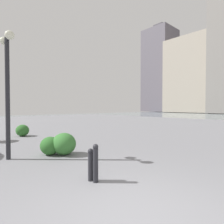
{
  "coord_description": "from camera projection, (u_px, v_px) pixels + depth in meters",
  "views": [
    {
      "loc": [
        -1.77,
        2.1,
        1.73
      ],
      "look_at": [
        7.08,
        -6.01,
        1.43
      ],
      "focal_mm": 29.63,
      "sensor_mm": 36.0,
      "label": 1
    }
  ],
  "objects": [
    {
      "name": "building_annex",
      "position": [
        192.0,
        76.0,
        65.98
      ],
      "size": [
        16.84,
        11.19,
        26.1
      ],
      "color": "#9E9384",
      "rests_on": "ground"
    },
    {
      "name": "building_highrise",
      "position": [
        160.0,
        71.0,
        80.58
      ],
      "size": [
        12.02,
        11.58,
        37.49
      ],
      "color": "#5B5660",
      "rests_on": "ground"
    },
    {
      "name": "lamppost",
      "position": [
        7.0,
        77.0,
        6.07
      ],
      "size": [
        0.98,
        0.28,
        4.13
      ],
      "color": "#232328",
      "rests_on": "ground"
    },
    {
      "name": "bollard_near",
      "position": [
        96.0,
        162.0,
        4.25
      ],
      "size": [
        0.13,
        0.13,
        0.89
      ],
      "color": "#232328",
      "rests_on": "ground"
    },
    {
      "name": "bollard_mid",
      "position": [
        91.0,
        164.0,
        4.34
      ],
      "size": [
        0.13,
        0.13,
        0.76
      ],
      "color": "#232328",
      "rests_on": "ground"
    },
    {
      "name": "shrub_low",
      "position": [
        64.0,
        144.0,
        6.74
      ],
      "size": [
        0.93,
        0.84,
        0.79
      ],
      "color": "#387533",
      "rests_on": "ground"
    },
    {
      "name": "shrub_round",
      "position": [
        50.0,
        146.0,
        6.72
      ],
      "size": [
        0.77,
        0.7,
        0.66
      ],
      "color": "#2D6628",
      "rests_on": "ground"
    },
    {
      "name": "shrub_wide",
      "position": [
        22.0,
        130.0,
        11.05
      ],
      "size": [
        0.82,
        0.74,
        0.7
      ],
      "color": "#2D6628",
      "rests_on": "ground"
    }
  ]
}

